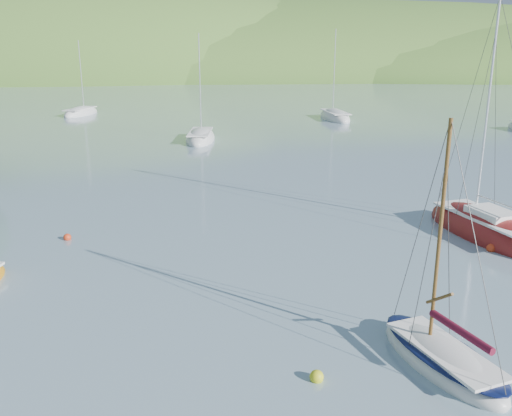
{
  "coord_description": "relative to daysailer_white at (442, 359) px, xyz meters",
  "views": [
    {
      "loc": [
        -0.73,
        -15.15,
        9.62
      ],
      "look_at": [
        0.59,
        8.0,
        2.78
      ],
      "focal_mm": 40.0,
      "sensor_mm": 36.0,
      "label": 1
    }
  ],
  "objects": [
    {
      "name": "ground",
      "position": [
        -5.88,
        0.01,
        -0.2
      ],
      "size": [
        700.0,
        700.0,
        0.0
      ],
      "primitive_type": "plane",
      "color": "slate",
      "rests_on": "ground"
    },
    {
      "name": "shoreline_hills",
      "position": [
        -15.54,
        172.43,
        -0.2
      ],
      "size": [
        690.0,
        135.0,
        56.0
      ],
      "color": "#46742C",
      "rests_on": "ground"
    },
    {
      "name": "daysailer_white",
      "position": [
        0.0,
        0.0,
        0.0
      ],
      "size": [
        3.52,
        5.59,
        8.07
      ],
      "rotation": [
        0.0,
        0.0,
        0.33
      ],
      "color": "silver",
      "rests_on": "ground"
    },
    {
      "name": "sloop_red",
      "position": [
        6.78,
        11.67,
        0.04
      ],
      "size": [
        5.12,
        9.04,
        12.68
      ],
      "rotation": [
        0.0,
        0.0,
        0.27
      ],
      "color": "maroon",
      "rests_on": "ground"
    },
    {
      "name": "distant_sloop_a",
      "position": [
        -8.93,
        41.44,
        -0.01
      ],
      "size": [
        3.23,
        7.99,
        11.19
      ],
      "rotation": [
        0.0,
        0.0,
        -0.06
      ],
      "color": "silver",
      "rests_on": "ground"
    },
    {
      "name": "distant_sloop_b",
      "position": [
        7.48,
        56.47,
        0.0
      ],
      "size": [
        3.8,
        8.63,
        11.94
      ],
      "rotation": [
        0.0,
        0.0,
        0.1
      ],
      "color": "silver",
      "rests_on": "ground"
    },
    {
      "name": "distant_sloop_c",
      "position": [
        -25.66,
        62.76,
        -0.02
      ],
      "size": [
        4.6,
        7.76,
        10.45
      ],
      "rotation": [
        0.0,
        0.0,
        -0.3
      ],
      "color": "silver",
      "rests_on": "ground"
    },
    {
      "name": "mooring_buoys",
      "position": [
        -2.82,
        6.97,
        -0.08
      ],
      "size": [
        20.95,
        13.36,
        0.45
      ],
      "color": "yellow",
      "rests_on": "ground"
    }
  ]
}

